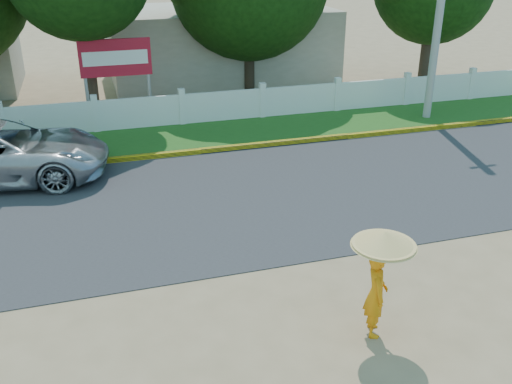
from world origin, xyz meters
TOP-DOWN VIEW (x-y plane):
  - ground at (0.00, 0.00)m, footprint 120.00×120.00m
  - road at (0.00, 4.50)m, footprint 60.00×7.00m
  - grass_verge at (0.00, 9.75)m, footprint 60.00×3.50m
  - curb at (0.00, 8.05)m, footprint 40.00×0.18m
  - fence at (0.00, 11.20)m, footprint 40.00×0.10m
  - building_near at (3.00, 18.00)m, footprint 10.00×6.00m
  - utility_pole at (8.88, 9.42)m, footprint 0.28×0.28m
  - monk_with_parasol at (1.09, -1.43)m, footprint 1.07×1.07m
  - billboard at (-2.09, 12.30)m, footprint 2.50×0.13m

SIDE VIEW (x-z plane):
  - ground at x=0.00m, z-range 0.00..0.00m
  - road at x=0.00m, z-range 0.00..0.02m
  - grass_verge at x=0.00m, z-range 0.00..0.03m
  - curb at x=0.00m, z-range 0.00..0.16m
  - fence at x=0.00m, z-range 0.00..1.10m
  - monk_with_parasol at x=1.09m, z-range 0.30..2.25m
  - building_near at x=3.00m, z-range 0.00..3.20m
  - billboard at x=-2.09m, z-range 0.67..3.62m
  - utility_pole at x=8.88m, z-range 0.00..8.35m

